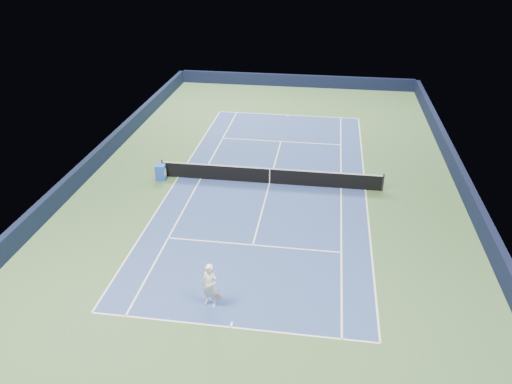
# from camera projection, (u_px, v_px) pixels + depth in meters

# --- Properties ---
(ground) EXTENTS (40.00, 40.00, 0.00)m
(ground) POSITION_uv_depth(u_px,v_px,m) (270.00, 183.00, 28.98)
(ground) COLOR #3B5B31
(ground) RESTS_ON ground
(wall_far) EXTENTS (22.00, 0.35, 1.10)m
(wall_far) POSITION_uv_depth(u_px,v_px,m) (296.00, 81.00, 45.99)
(wall_far) COLOR black
(wall_far) RESTS_ON ground
(wall_right) EXTENTS (0.35, 40.00, 1.10)m
(wall_right) POSITION_uv_depth(u_px,v_px,m) (465.00, 188.00, 27.33)
(wall_right) COLOR black
(wall_right) RESTS_ON ground
(wall_left) EXTENTS (0.35, 40.00, 1.10)m
(wall_left) POSITION_uv_depth(u_px,v_px,m) (92.00, 163.00, 30.12)
(wall_left) COLOR black
(wall_left) RESTS_ON ground
(court_surface) EXTENTS (10.97, 23.77, 0.01)m
(court_surface) POSITION_uv_depth(u_px,v_px,m) (270.00, 183.00, 28.98)
(court_surface) COLOR navy
(court_surface) RESTS_ON ground
(baseline_far) EXTENTS (10.97, 0.08, 0.00)m
(baseline_far) POSITION_uv_depth(u_px,v_px,m) (288.00, 115.00, 39.33)
(baseline_far) COLOR white
(baseline_far) RESTS_ON ground
(baseline_near) EXTENTS (10.97, 0.08, 0.00)m
(baseline_near) POSITION_uv_depth(u_px,v_px,m) (231.00, 327.00, 18.63)
(baseline_near) COLOR white
(baseline_near) RESTS_ON ground
(sideline_doubles_right) EXTENTS (0.08, 23.77, 0.00)m
(sideline_doubles_right) POSITION_uv_depth(u_px,v_px,m) (365.00, 190.00, 28.27)
(sideline_doubles_right) COLOR white
(sideline_doubles_right) RESTS_ON ground
(sideline_doubles_left) EXTENTS (0.08, 23.77, 0.00)m
(sideline_doubles_left) POSITION_uv_depth(u_px,v_px,m) (178.00, 177.00, 29.69)
(sideline_doubles_left) COLOR white
(sideline_doubles_left) RESTS_ON ground
(sideline_singles_right) EXTENTS (0.08, 23.77, 0.00)m
(sideline_singles_right) POSITION_uv_depth(u_px,v_px,m) (341.00, 188.00, 28.45)
(sideline_singles_right) COLOR white
(sideline_singles_right) RESTS_ON ground
(sideline_singles_left) EXTENTS (0.08, 23.77, 0.00)m
(sideline_singles_left) POSITION_uv_depth(u_px,v_px,m) (201.00, 179.00, 29.51)
(sideline_singles_left) COLOR white
(sideline_singles_left) RESTS_ON ground
(service_line_far) EXTENTS (8.23, 0.08, 0.00)m
(service_line_far) POSITION_uv_depth(u_px,v_px,m) (281.00, 141.00, 34.55)
(service_line_far) COLOR white
(service_line_far) RESTS_ON ground
(service_line_near) EXTENTS (8.23, 0.08, 0.00)m
(service_line_near) POSITION_uv_depth(u_px,v_px,m) (253.00, 245.00, 23.40)
(service_line_near) COLOR white
(service_line_near) RESTS_ON ground
(center_service_line) EXTENTS (0.08, 12.80, 0.00)m
(center_service_line) POSITION_uv_depth(u_px,v_px,m) (270.00, 183.00, 28.98)
(center_service_line) COLOR white
(center_service_line) RESTS_ON ground
(center_mark_far) EXTENTS (0.08, 0.30, 0.00)m
(center_mark_far) POSITION_uv_depth(u_px,v_px,m) (288.00, 116.00, 39.20)
(center_mark_far) COLOR white
(center_mark_far) RESTS_ON ground
(center_mark_near) EXTENTS (0.08, 0.30, 0.00)m
(center_mark_near) POSITION_uv_depth(u_px,v_px,m) (231.00, 325.00, 18.76)
(center_mark_near) COLOR white
(center_mark_near) RESTS_ON ground
(tennis_net) EXTENTS (12.90, 0.10, 1.07)m
(tennis_net) POSITION_uv_depth(u_px,v_px,m) (270.00, 176.00, 28.74)
(tennis_net) COLOR black
(tennis_net) RESTS_ON ground
(sponsor_cube) EXTENTS (0.64, 0.59, 0.92)m
(sponsor_cube) POSITION_uv_depth(u_px,v_px,m) (161.00, 172.00, 29.22)
(sponsor_cube) COLOR #1D47B2
(sponsor_cube) RESTS_ON ground
(tennis_player) EXTENTS (0.88, 1.34, 2.37)m
(tennis_player) POSITION_uv_depth(u_px,v_px,m) (210.00, 286.00, 19.31)
(tennis_player) COLOR white
(tennis_player) RESTS_ON ground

